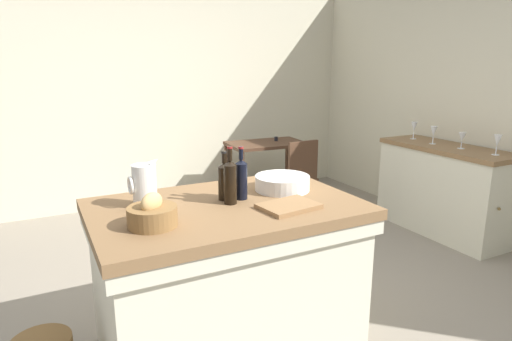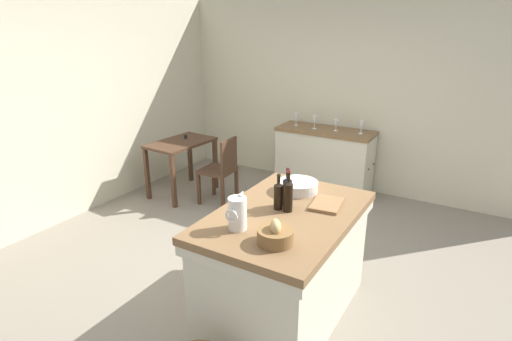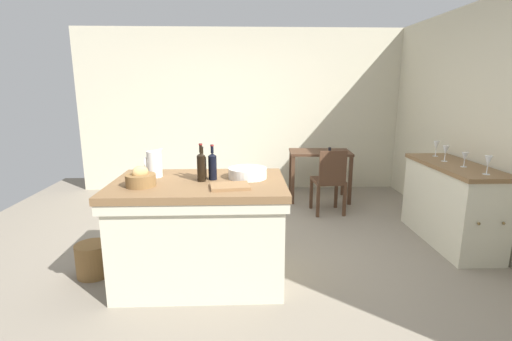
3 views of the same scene
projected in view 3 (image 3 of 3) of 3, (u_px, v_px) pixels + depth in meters
name	position (u px, v px, depth m)	size (l,w,h in m)	color
ground_plane	(246.00, 253.00, 3.85)	(6.76, 6.76, 0.00)	gray
wall_back	(243.00, 111.00, 6.09)	(5.32, 0.12, 2.60)	beige
wall_right	(508.00, 127.00, 3.66)	(0.12, 5.20, 2.60)	beige
island_table	(200.00, 227.00, 3.25)	(1.47, 0.96, 0.91)	brown
side_cabinet	(451.00, 203.00, 4.06)	(0.52, 1.35, 0.88)	brown
writing_desk	(320.00, 159.00, 5.57)	(0.94, 0.62, 0.80)	#472D1E
wooden_chair	(329.00, 179.00, 4.96)	(0.43, 0.43, 0.89)	#472D1E
pitcher	(154.00, 164.00, 3.28)	(0.17, 0.13, 0.27)	silver
wash_bowl	(248.00, 173.00, 3.26)	(0.34, 0.34, 0.09)	silver
bread_basket	(141.00, 179.00, 2.98)	(0.24, 0.24, 0.17)	brown
cutting_board	(230.00, 186.00, 2.95)	(0.30, 0.22, 0.02)	olive
wine_bottle_dark	(212.00, 166.00, 3.18)	(0.07, 0.07, 0.31)	black
wine_bottle_amber	(202.00, 166.00, 3.21)	(0.07, 0.07, 0.28)	black
wine_bottle_green	(201.00, 166.00, 3.13)	(0.07, 0.07, 0.32)	black
wine_glass_far_left	(488.00, 162.00, 3.47)	(0.07, 0.07, 0.18)	white
wine_glass_left	(465.00, 157.00, 3.80)	(0.07, 0.07, 0.15)	white
wine_glass_middle	(446.00, 150.00, 4.09)	(0.07, 0.07, 0.18)	white
wine_glass_right	(436.00, 146.00, 4.38)	(0.07, 0.07, 0.18)	white
wicker_hamper	(93.00, 260.00, 3.38)	(0.30, 0.30, 0.30)	brown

